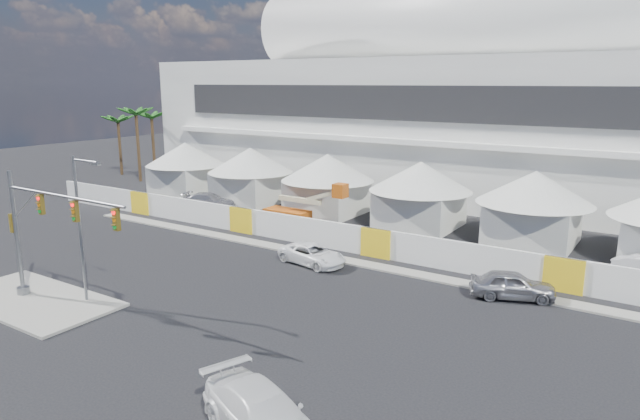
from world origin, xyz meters
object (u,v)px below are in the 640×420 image
Objects in this scene: pickup_curb at (312,254)px; lot_car_c at (209,201)px; pickup_near at (263,416)px; streetlight_median at (81,220)px; boom_lift at (294,212)px; traffic_mast at (38,232)px; sedan_silver at (512,285)px.

lot_car_c is at bearing 73.59° from pickup_curb.
pickup_near reaches higher than lot_car_c.
streetlight_median is 20.51m from boom_lift.
traffic_mast is (-17.34, 2.89, 3.21)m from pickup_near.
traffic_mast is 1.24× the size of streetlight_median.
sedan_silver is 23.52m from streetlight_median.
traffic_mast is 2.36m from streetlight_median.
pickup_near is at bearing -9.46° from traffic_mast.
sedan_silver is at bearing -18.53° from boom_lift.
streetlight_median reaches higher than lot_car_c.
streetlight_median is at bearing 103.44° from sedan_silver.
pickup_curb is 0.62× the size of boom_lift.
pickup_curb is 14.37m from streetlight_median.
lot_car_c is (-30.14, 7.60, -0.04)m from sedan_silver.
sedan_silver is 0.96× the size of pickup_curb.
boom_lift is (-7.16, 7.96, 0.39)m from pickup_curb.
lot_car_c is (-26.62, 25.12, -0.10)m from pickup_near.
pickup_curb is 0.94× the size of lot_car_c.
boom_lift reaches higher than pickup_curb.
pickup_near is at bearing -141.27° from pickup_curb.
streetlight_median reaches higher than pickup_curb.
sedan_silver is 0.59× the size of boom_lift.
lot_car_c is at bearing 67.73° from pickup_near.
pickup_near is 1.14× the size of lot_car_c.
pickup_curb is 16.26m from traffic_mast.
lot_car_c is at bearing 54.50° from sedan_silver.
pickup_curb is 0.49× the size of traffic_mast.
sedan_silver is at bearing 9.73° from pickup_near.
traffic_mast is (-8.22, -13.61, 3.39)m from pickup_curb.
traffic_mast is 21.81m from boom_lift.
boom_lift is at bearing 49.33° from sedan_silver.
pickup_near is 29.38m from boom_lift.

